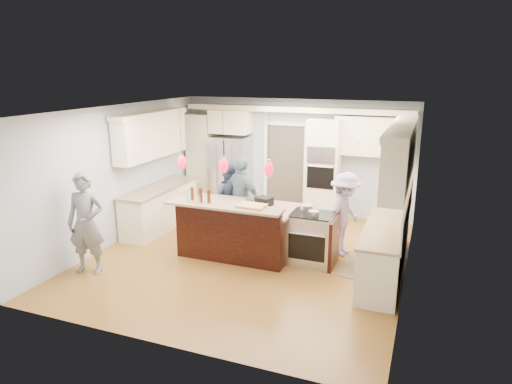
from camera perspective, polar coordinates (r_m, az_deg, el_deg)
ground_plane at (r=8.55m, az=-0.85°, el=-8.04°), size 6.00×6.00×0.00m
room_shell at (r=8.01m, az=-0.90°, el=4.01°), size 5.54×6.04×2.72m
refrigerator at (r=11.17m, az=-3.21°, el=2.38°), size 0.90×0.70×1.80m
oven_column at (r=10.43m, az=8.45°, el=2.73°), size 0.72×0.69×2.30m
back_upper_cabinets at (r=10.84m, az=0.90°, el=6.15°), size 5.30×0.61×2.54m
right_counter_run at (r=7.95m, az=16.56°, el=-2.40°), size 0.64×3.10×2.51m
left_cabinets at (r=9.99m, az=-12.26°, el=1.43°), size 0.64×2.30×2.51m
kitchen_island at (r=8.52m, az=-2.23°, el=-4.62°), size 2.10×1.46×1.12m
island_range at (r=8.18m, az=7.13°, el=-5.80°), size 0.82×0.71×0.92m
pendant_lights at (r=7.65m, az=-4.07°, el=3.33°), size 1.75×0.15×1.03m
person_bar_end at (r=8.14m, az=-20.48°, el=-3.69°), size 0.72×0.57×1.75m
person_far_left at (r=9.51m, az=-3.50°, el=-0.79°), size 0.86×0.74×1.52m
person_far_right at (r=9.19m, az=-1.79°, el=-0.85°), size 1.06×0.72×1.67m
person_range_side at (r=8.54m, az=11.03°, el=-2.76°), size 0.79×1.11×1.56m
floor_rug at (r=8.26m, az=12.77°, el=-9.24°), size 0.82×1.07×0.01m
water_bottle at (r=7.99m, az=-8.60°, el=-0.38°), size 0.08×0.08×0.26m
beer_bottle_a at (r=8.12m, az=-7.98°, el=-0.21°), size 0.08×0.08×0.23m
beer_bottle_b at (r=7.97m, az=-6.93°, el=-0.40°), size 0.08×0.08×0.25m
beer_bottle_c at (r=7.90m, az=-5.92°, el=-0.51°), size 0.07×0.07×0.25m
drink_can at (r=7.97m, az=-7.14°, el=-0.94°), size 0.07×0.07×0.11m
cutting_board at (r=7.67m, az=-0.56°, el=-1.74°), size 0.49×0.36×0.04m
pot_large at (r=8.12m, az=6.34°, el=-2.02°), size 0.21×0.21×0.12m
pot_small at (r=7.90m, az=7.23°, el=-2.66°), size 0.18×0.18×0.09m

